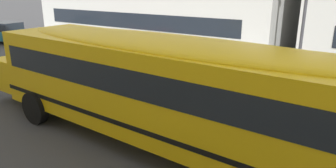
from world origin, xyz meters
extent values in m
plane|color=#424244|center=(0.00, 0.00, 0.00)|extent=(400.00, 400.00, 0.00)
cube|color=gray|center=(0.00, 7.51, 0.01)|extent=(120.00, 3.00, 0.01)
cube|color=silver|center=(0.00, 0.00, 0.00)|extent=(110.00, 0.16, 0.01)
cube|color=yellow|center=(0.66, -1.85, 1.72)|extent=(11.93, 3.14, 2.37)
cube|color=yellow|center=(-6.11, -1.59, 1.13)|extent=(1.81, 2.32, 1.18)
cube|color=black|center=(-6.97, -1.56, 0.73)|extent=(0.32, 2.70, 0.39)
cube|color=black|center=(0.66, -1.85, 2.15)|extent=(11.22, 3.16, 0.69)
cube|color=black|center=(0.66, -1.85, 1.02)|extent=(11.95, 3.17, 0.13)
ellipsoid|color=yellow|center=(0.66, -1.85, 2.90)|extent=(11.44, 2.91, 0.39)
cylinder|color=red|center=(-3.06, -0.17, 1.60)|extent=(0.49, 0.49, 0.03)
cylinder|color=black|center=(-3.88, -3.02, 0.54)|extent=(1.09, 0.34, 1.08)
cylinder|color=black|center=(-3.78, -0.33, 0.54)|extent=(1.09, 0.34, 1.08)
cube|color=#195B66|center=(-18.96, 4.84, 0.65)|extent=(3.99, 1.92, 0.70)
cube|color=black|center=(-19.11, 4.83, 1.32)|extent=(2.29, 1.68, 0.64)
cylinder|color=black|center=(-17.71, 5.76, 0.30)|extent=(0.61, 0.21, 0.60)
cylinder|color=black|center=(-17.62, 4.07, 0.30)|extent=(0.61, 0.21, 0.60)
cylinder|color=black|center=(-20.31, 5.62, 0.30)|extent=(0.61, 0.21, 0.60)
cube|color=maroon|center=(-11.33, 4.71, 0.65)|extent=(3.95, 1.83, 0.70)
cube|color=black|center=(-11.48, 4.71, 1.32)|extent=(2.25, 1.63, 0.64)
cylinder|color=black|center=(-10.06, 5.60, 0.30)|extent=(0.61, 0.20, 0.60)
cylinder|color=black|center=(-10.00, 3.91, 0.30)|extent=(0.61, 0.20, 0.60)
cylinder|color=black|center=(-12.66, 5.52, 0.30)|extent=(0.61, 0.20, 0.60)
cylinder|color=black|center=(-12.60, 3.82, 0.30)|extent=(0.61, 0.20, 0.60)
cylinder|color=#38383D|center=(2.09, 6.81, 3.25)|extent=(0.14, 0.14, 6.50)
cube|color=black|center=(-10.16, 8.99, 1.92)|extent=(17.05, 0.04, 1.10)
camera|label=1|loc=(5.07, -8.51, 4.36)|focal=33.64mm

